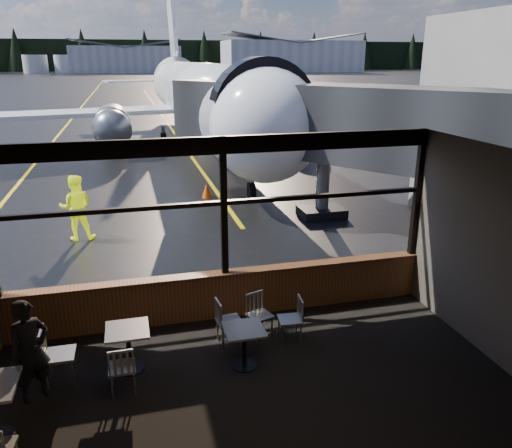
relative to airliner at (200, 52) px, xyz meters
name	(u,v)px	position (x,y,z in m)	size (l,w,h in m)	color
ground_plane	(130,79)	(-2.54, 100.47, -5.14)	(520.00, 520.00, 0.00)	black
carpet_floor	(267,416)	(-2.54, -22.53, -5.13)	(8.00, 6.00, 0.01)	black
ceiling	(269,173)	(-2.54, -22.53, -1.64)	(8.00, 6.00, 0.04)	#38332D
window_sill	(226,295)	(-2.54, -19.53, -4.69)	(8.00, 0.28, 0.90)	brown
window_header	(222,145)	(-2.54, -19.53, -1.79)	(8.00, 0.18, 0.30)	black
mullion_centre	(224,208)	(-2.54, -19.53, -2.94)	(0.12, 0.12, 2.60)	black
mullion_right	(417,194)	(1.41, -19.53, -2.94)	(0.12, 0.12, 2.60)	black
window_transom	(224,203)	(-2.54, -19.53, -2.84)	(8.00, 0.10, 0.08)	black
airliner	(200,52)	(0.00, 0.00, 0.00)	(28.01, 33.62, 10.27)	white
jet_bridge	(307,148)	(1.06, -14.03, -2.90)	(8.39, 10.26, 4.48)	#2D2D30
cafe_table_near	(244,347)	(-2.58, -21.26, -4.79)	(0.63, 0.63, 0.70)	gray
cafe_table_mid	(129,349)	(-4.38, -20.89, -4.77)	(0.67, 0.67, 0.74)	#A39E96
chair_near_e	(290,320)	(-1.63, -20.72, -4.71)	(0.46, 0.46, 0.84)	#BCB7A9
chair_near_w	(229,322)	(-2.68, -20.54, -4.70)	(0.48, 0.48, 0.87)	beige
chair_near_n	(260,316)	(-2.10, -20.43, -4.73)	(0.45, 0.45, 0.82)	#ADA99C
chair_mid_s	(122,368)	(-4.49, -21.45, -4.72)	(0.45, 0.45, 0.83)	#B9B3A7
chair_mid_w	(59,355)	(-5.41, -20.98, -4.65)	(0.53, 0.53, 0.97)	#BCB6AA
passenger	(30,351)	(-5.74, -21.26, -4.35)	(0.57, 0.38, 1.57)	black
ground_crew	(76,208)	(-5.66, -14.19, -4.23)	(0.88, 0.69, 1.81)	#BFF219
cone_nose	(207,191)	(-1.52, -10.76, -4.88)	(0.37, 0.37, 0.51)	#EC4D07
hangar_mid	(126,58)	(-2.54, 165.47, -0.14)	(38.00, 15.00, 10.00)	silver
hangar_right	(292,55)	(57.46, 158.47, 0.86)	(50.00, 20.00, 12.00)	silver
fuel_tank_a	(35,64)	(-32.54, 162.47, -2.14)	(8.00, 8.00, 6.00)	silver
fuel_tank_b	(67,64)	(-22.54, 162.47, -2.14)	(8.00, 8.00, 6.00)	silver
fuel_tank_c	(97,64)	(-12.54, 162.47, -2.14)	(8.00, 8.00, 6.00)	silver
treeline	(125,55)	(-2.54, 190.47, 0.86)	(360.00, 3.00, 12.00)	black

